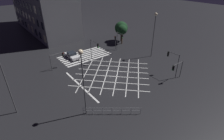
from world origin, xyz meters
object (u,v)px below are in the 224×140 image
at_px(traffic_light_sw_main, 115,40).
at_px(street_tree_near, 121,28).
at_px(traffic_light_sw_cross, 120,38).
at_px(traffic_light_nw_main, 177,68).
at_px(traffic_light_se_main, 58,57).
at_px(street_lamp_east, 3,73).
at_px(street_lamp_west, 155,25).
at_px(street_lamp_far, 82,68).
at_px(traffic_light_median_south, 95,46).
at_px(waiting_car, 72,55).
at_px(traffic_light_nw_cross, 172,59).
at_px(street_tree_far, 122,30).

height_order(traffic_light_sw_main, street_tree_near, street_tree_near).
relative_size(traffic_light_sw_main, traffic_light_sw_cross, 0.74).
height_order(traffic_light_nw_main, traffic_light_se_main, traffic_light_nw_main).
xyz_separation_m(street_lamp_east, street_lamp_west, (-28.50, -1.19, 0.94)).
bearing_deg(street_lamp_far, street_lamp_east, -38.76).
xyz_separation_m(street_lamp_far, street_tree_near, (-22.23, -19.14, -3.38)).
relative_size(traffic_light_median_south, street_lamp_far, 0.49).
xyz_separation_m(traffic_light_median_south, traffic_light_se_main, (7.32, -1.70, -0.96)).
bearing_deg(traffic_light_nw_main, traffic_light_median_south, -64.93).
height_order(traffic_light_sw_main, traffic_light_sw_cross, traffic_light_sw_cross).
xyz_separation_m(street_lamp_west, street_lamp_far, (21.09, 7.14, -0.18)).
bearing_deg(street_lamp_west, waiting_car, -35.00).
xyz_separation_m(traffic_light_median_south, street_lamp_far, (9.66, 12.75, 3.64)).
xyz_separation_m(traffic_light_nw_main, traffic_light_median_south, (6.98, -14.92, 0.86)).
bearing_deg(street_lamp_west, traffic_light_sw_cross, -58.92).
relative_size(traffic_light_se_main, street_lamp_far, 0.35).
relative_size(street_lamp_west, street_tree_near, 1.79).
bearing_deg(traffic_light_nw_main, street_lamp_west, -115.55).
relative_size(traffic_light_median_south, traffic_light_nw_cross, 0.99).
bearing_deg(traffic_light_se_main, traffic_light_median_south, -13.09).
relative_size(street_lamp_far, street_tree_near, 1.73).
relative_size(traffic_light_nw_main, traffic_light_nw_cross, 0.73).
bearing_deg(traffic_light_nw_main, traffic_light_sw_cross, -91.94).
bearing_deg(street_lamp_east, traffic_light_nw_cross, 165.07).
relative_size(traffic_light_sw_main, traffic_light_se_main, 1.06).
bearing_deg(traffic_light_median_south, street_lamp_west, 63.86).
bearing_deg(traffic_light_sw_main, waiting_car, -10.46).
distance_m(traffic_light_median_south, street_lamp_far, 16.41).
bearing_deg(waiting_car, traffic_light_se_main, -54.69).
bearing_deg(traffic_light_nw_cross, street_lamp_far, 87.86).
xyz_separation_m(traffic_light_nw_cross, traffic_light_se_main, (14.99, -15.10, -0.97)).
distance_m(traffic_light_median_south, street_lamp_east, 18.60).
relative_size(traffic_light_median_south, waiting_car, 1.04).
height_order(traffic_light_sw_cross, street_lamp_east, street_lamp_east).
height_order(street_lamp_west, street_lamp_far, street_lamp_west).
xyz_separation_m(traffic_light_sw_cross, street_tree_near, (-5.06, -5.51, 0.27)).
bearing_deg(traffic_light_sw_main, traffic_light_median_south, 19.30).
relative_size(traffic_light_sw_cross, street_tree_far, 0.90).
distance_m(traffic_light_se_main, waiting_car, 5.37).
bearing_deg(street_tree_near, street_lamp_west, 84.56).
xyz_separation_m(street_lamp_east, street_tree_far, (-28.43, -11.39, -2.47)).
bearing_deg(traffic_light_nw_cross, waiting_car, 31.07).
bearing_deg(waiting_car, traffic_light_nw_cross, 31.07).
height_order(traffic_light_nw_main, street_lamp_far, street_lamp_far).
height_order(traffic_light_sw_main, street_lamp_west, street_lamp_west).
bearing_deg(traffic_light_se_main, street_lamp_far, -99.20).
height_order(traffic_light_sw_main, traffic_light_nw_cross, traffic_light_nw_cross).
bearing_deg(traffic_light_sw_main, traffic_light_nw_cross, 90.44).
distance_m(traffic_light_sw_cross, traffic_light_median_south, 7.57).
bearing_deg(traffic_light_median_south, waiting_car, -145.43).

